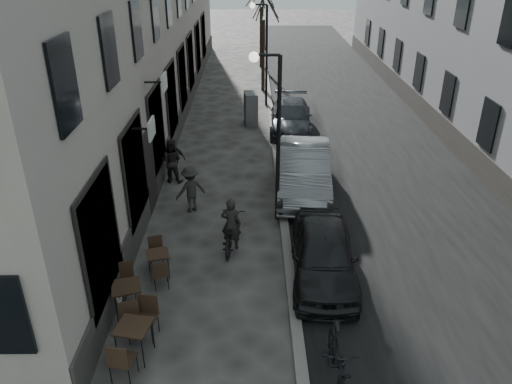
{
  "coord_description": "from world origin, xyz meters",
  "views": [
    {
      "loc": [
        -0.77,
        -7.45,
        7.68
      ],
      "look_at": [
        -0.66,
        4.26,
        1.8
      ],
      "focal_mm": 35.0,
      "sensor_mm": 36.0,
      "label": 1
    }
  ],
  "objects_px": {
    "bistro_set_a": "(135,338)",
    "bistro_set_b": "(127,297)",
    "sign_board": "(115,285)",
    "bicycle": "(231,233)",
    "pedestrian_mid": "(191,189)",
    "car_near": "(323,254)",
    "pedestrian_near": "(171,161)",
    "utility_cabinet": "(251,109)",
    "car_far": "(291,117)",
    "tree_near": "(263,5)",
    "car_mid": "(304,170)",
    "bistro_set_c": "(158,262)",
    "pedestrian_far": "(172,159)",
    "streetlamp_near": "(273,121)",
    "streetlamp_far": "(263,44)",
    "moped": "(338,361)"
  },
  "relations": [
    {
      "from": "pedestrian_far",
      "to": "car_near",
      "type": "relative_size",
      "value": 0.39
    },
    {
      "from": "tree_near",
      "to": "moped",
      "type": "xyz_separation_m",
      "value": [
        0.94,
        -21.48,
        -4.07
      ]
    },
    {
      "from": "bistro_set_a",
      "to": "bistro_set_b",
      "type": "bearing_deg",
      "value": 119.64
    },
    {
      "from": "streetlamp_far",
      "to": "sign_board",
      "type": "height_order",
      "value": "streetlamp_far"
    },
    {
      "from": "streetlamp_far",
      "to": "sign_board",
      "type": "relative_size",
      "value": 4.52
    },
    {
      "from": "sign_board",
      "to": "bicycle",
      "type": "height_order",
      "value": "sign_board"
    },
    {
      "from": "bistro_set_a",
      "to": "bistro_set_b",
      "type": "xyz_separation_m",
      "value": [
        -0.45,
        1.34,
        -0.02
      ]
    },
    {
      "from": "bistro_set_c",
      "to": "car_mid",
      "type": "xyz_separation_m",
      "value": [
        4.16,
        4.83,
        0.39
      ]
    },
    {
      "from": "pedestrian_mid",
      "to": "tree_near",
      "type": "bearing_deg",
      "value": -130.71
    },
    {
      "from": "bistro_set_a",
      "to": "utility_cabinet",
      "type": "distance_m",
      "value": 14.86
    },
    {
      "from": "bistro_set_c",
      "to": "utility_cabinet",
      "type": "xyz_separation_m",
      "value": [
        2.36,
        11.87,
        0.35
      ]
    },
    {
      "from": "car_near",
      "to": "pedestrian_far",
      "type": "bearing_deg",
      "value": 131.27
    },
    {
      "from": "bistro_set_a",
      "to": "bistro_set_b",
      "type": "height_order",
      "value": "bistro_set_a"
    },
    {
      "from": "bistro_set_a",
      "to": "pedestrian_mid",
      "type": "distance_m",
      "value": 6.29
    },
    {
      "from": "pedestrian_far",
      "to": "car_mid",
      "type": "bearing_deg",
      "value": -18.38
    },
    {
      "from": "bicycle",
      "to": "car_far",
      "type": "xyz_separation_m",
      "value": [
        2.35,
        9.69,
        0.18
      ]
    },
    {
      "from": "pedestrian_near",
      "to": "car_far",
      "type": "distance_m",
      "value": 7.04
    },
    {
      "from": "pedestrian_mid",
      "to": "car_far",
      "type": "xyz_separation_m",
      "value": [
        3.69,
        7.52,
        -0.11
      ]
    },
    {
      "from": "bistro_set_a",
      "to": "moped",
      "type": "distance_m",
      "value": 4.08
    },
    {
      "from": "streetlamp_near",
      "to": "bistro_set_b",
      "type": "distance_m",
      "value": 6.18
    },
    {
      "from": "streetlamp_near",
      "to": "car_mid",
      "type": "height_order",
      "value": "streetlamp_near"
    },
    {
      "from": "bicycle",
      "to": "pedestrian_far",
      "type": "height_order",
      "value": "pedestrian_far"
    },
    {
      "from": "pedestrian_near",
      "to": "car_far",
      "type": "bearing_deg",
      "value": -121.17
    },
    {
      "from": "bistro_set_c",
      "to": "car_mid",
      "type": "bearing_deg",
      "value": 34.13
    },
    {
      "from": "utility_cabinet",
      "to": "pedestrian_far",
      "type": "distance_m",
      "value": 6.63
    },
    {
      "from": "bistro_set_b",
      "to": "moped",
      "type": "relative_size",
      "value": 0.81
    },
    {
      "from": "sign_board",
      "to": "pedestrian_near",
      "type": "relative_size",
      "value": 0.71
    },
    {
      "from": "tree_near",
      "to": "car_near",
      "type": "relative_size",
      "value": 1.43
    },
    {
      "from": "sign_board",
      "to": "car_mid",
      "type": "bearing_deg",
      "value": 38.85
    },
    {
      "from": "utility_cabinet",
      "to": "streetlamp_near",
      "type": "bearing_deg",
      "value": -93.09
    },
    {
      "from": "sign_board",
      "to": "car_near",
      "type": "height_order",
      "value": "car_near"
    },
    {
      "from": "streetlamp_far",
      "to": "tree_near",
      "type": "relative_size",
      "value": 0.89
    },
    {
      "from": "utility_cabinet",
      "to": "car_far",
      "type": "relative_size",
      "value": 0.34
    },
    {
      "from": "car_far",
      "to": "utility_cabinet",
      "type": "bearing_deg",
      "value": 157.57
    },
    {
      "from": "pedestrian_near",
      "to": "pedestrian_mid",
      "type": "bearing_deg",
      "value": 122.11
    },
    {
      "from": "pedestrian_mid",
      "to": "car_near",
      "type": "distance_m",
      "value": 5.13
    },
    {
      "from": "sign_board",
      "to": "moped",
      "type": "xyz_separation_m",
      "value": [
        4.85,
        -2.56,
        0.14
      ]
    },
    {
      "from": "streetlamp_far",
      "to": "pedestrian_near",
      "type": "height_order",
      "value": "streetlamp_far"
    },
    {
      "from": "bicycle",
      "to": "pedestrian_mid",
      "type": "relative_size",
      "value": 1.17
    },
    {
      "from": "streetlamp_near",
      "to": "streetlamp_far",
      "type": "height_order",
      "value": "same"
    },
    {
      "from": "bistro_set_a",
      "to": "car_near",
      "type": "xyz_separation_m",
      "value": [
        4.19,
        2.72,
        0.18
      ]
    },
    {
      "from": "car_mid",
      "to": "car_far",
      "type": "height_order",
      "value": "car_mid"
    },
    {
      "from": "bistro_set_a",
      "to": "car_mid",
      "type": "relative_size",
      "value": 0.35
    },
    {
      "from": "bistro_set_c",
      "to": "bicycle",
      "type": "distance_m",
      "value": 2.23
    },
    {
      "from": "tree_near",
      "to": "car_far",
      "type": "height_order",
      "value": "tree_near"
    },
    {
      "from": "utility_cabinet",
      "to": "moped",
      "type": "relative_size",
      "value": 0.76
    },
    {
      "from": "bistro_set_b",
      "to": "car_far",
      "type": "relative_size",
      "value": 0.36
    },
    {
      "from": "tree_near",
      "to": "pedestrian_near",
      "type": "relative_size",
      "value": 3.58
    },
    {
      "from": "car_near",
      "to": "moped",
      "type": "distance_m",
      "value": 3.49
    },
    {
      "from": "bicycle",
      "to": "pedestrian_mid",
      "type": "bearing_deg",
      "value": -50.2
    }
  ]
}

